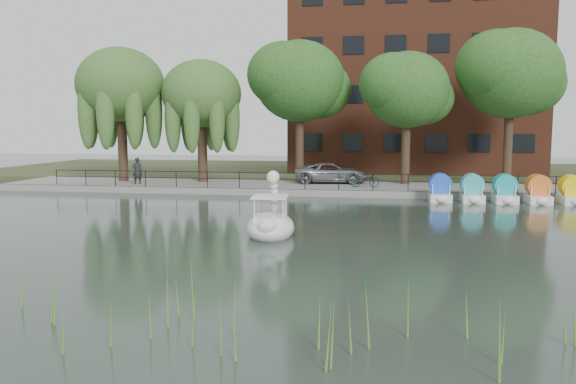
% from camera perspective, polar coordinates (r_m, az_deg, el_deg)
% --- Properties ---
extents(ground_plane, '(120.00, 120.00, 0.00)m').
position_cam_1_polar(ground_plane, '(20.45, -3.21, -4.87)').
color(ground_plane, '#3D4D45').
extents(promenade, '(40.00, 6.00, 0.40)m').
position_cam_1_polar(promenade, '(36.03, 2.30, 0.45)').
color(promenade, gray).
rests_on(promenade, ground_plane).
extents(kerb, '(40.00, 0.25, 0.40)m').
position_cam_1_polar(kerb, '(33.13, 1.68, -0.09)').
color(kerb, gray).
rests_on(kerb, ground_plane).
extents(land_strip, '(60.00, 22.00, 0.36)m').
position_cam_1_polar(land_strip, '(49.90, 4.27, 2.13)').
color(land_strip, '#47512D').
rests_on(land_strip, ground_plane).
extents(railing, '(32.00, 0.05, 1.00)m').
position_cam_1_polar(railing, '(33.23, 1.73, 1.56)').
color(railing, black).
rests_on(railing, promenade).
extents(apartment_building, '(20.00, 10.07, 18.00)m').
position_cam_1_polar(apartment_building, '(49.88, 12.59, 12.55)').
color(apartment_building, '#4C1E16').
rests_on(apartment_building, land_strip).
extents(willow_left, '(5.88, 5.88, 9.01)m').
position_cam_1_polar(willow_left, '(40.12, -16.64, 10.35)').
color(willow_left, '#473323').
rests_on(willow_left, promenade).
extents(willow_mid, '(5.32, 5.32, 8.15)m').
position_cam_1_polar(willow_mid, '(38.50, -8.78, 9.78)').
color(willow_mid, '#473323').
rests_on(willow_mid, promenade).
extents(broadleaf_center, '(6.00, 6.00, 9.25)m').
position_cam_1_polar(broadleaf_center, '(38.06, 1.20, 11.12)').
color(broadleaf_center, '#473323').
rests_on(broadleaf_center, promenade).
extents(broadleaf_right, '(5.40, 5.40, 8.32)m').
position_cam_1_polar(broadleaf_right, '(37.17, 12.00, 10.05)').
color(broadleaf_right, '#473323').
rests_on(broadleaf_right, promenade).
extents(broadleaf_far, '(6.30, 6.30, 9.71)m').
position_cam_1_polar(broadleaf_far, '(39.06, 21.72, 11.04)').
color(broadleaf_far, '#473323').
rests_on(broadleaf_far, promenade).
extents(minivan, '(3.18, 5.76, 1.53)m').
position_cam_1_polar(minivan, '(37.03, 4.41, 2.10)').
color(minivan, gray).
rests_on(minivan, promenade).
extents(bicycle, '(0.78, 1.78, 1.00)m').
position_cam_1_polar(bicycle, '(34.65, 7.82, 1.31)').
color(bicycle, gray).
rests_on(bicycle, promenade).
extents(pedestrian, '(0.85, 0.73, 1.98)m').
position_cam_1_polar(pedestrian, '(37.39, -15.07, 2.28)').
color(pedestrian, black).
rests_on(pedestrian, promenade).
extents(swan_boat, '(1.99, 2.98, 2.39)m').
position_cam_1_polar(swan_boat, '(21.10, -1.77, -3.06)').
color(swan_boat, white).
rests_on(swan_boat, ground_plane).
extents(pedal_boat_row, '(9.65, 1.70, 1.40)m').
position_cam_1_polar(pedal_boat_row, '(32.74, 22.61, 0.04)').
color(pedal_boat_row, white).
rests_on(pedal_boat_row, ground_plane).
extents(reed_bank, '(24.00, 2.40, 1.20)m').
position_cam_1_polar(reed_bank, '(10.90, -3.77, -11.96)').
color(reed_bank, '#669938').
rests_on(reed_bank, ground_plane).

